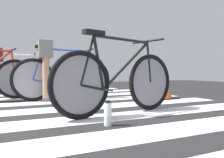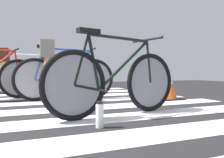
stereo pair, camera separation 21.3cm
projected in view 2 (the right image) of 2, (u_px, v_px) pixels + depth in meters
The scene contains 9 objects.
ground at pixel (46, 111), 3.00m from camera, with size 18.00×14.00×0.02m.
crosswalk_markings at pixel (47, 110), 2.99m from camera, with size 5.49×6.53×0.00m.
bicycle_1_of_4 at pixel (116, 81), 2.64m from camera, with size 1.72×0.55×0.93m.
bicycle_2_of_4 at pixel (66, 78), 4.09m from camera, with size 1.74×0.52×0.93m.
cyclist_2_of_4 at pixel (47, 62), 3.97m from camera, with size 0.33×0.42×1.00m.
bicycle_4_of_4 at pixel (19, 76), 5.29m from camera, with size 1.73×0.52×0.93m.
cyclist_4_of_4 at pixel (4, 64), 5.19m from camera, with size 0.35×0.43×0.99m.
water_bottle at pixel (100, 115), 2.08m from camera, with size 0.07×0.07×0.23m.
traffic_cone at pixel (166, 85), 4.16m from camera, with size 0.47×0.47×0.54m.
Camera 2 is at (-0.40, -3.07, 0.52)m, focal length 38.10 mm.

